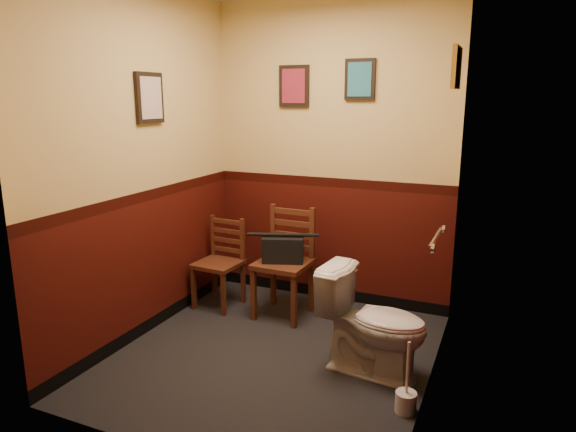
# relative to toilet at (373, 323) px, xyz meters

# --- Properties ---
(floor) EXTENTS (2.20, 2.40, 0.00)m
(floor) POSITION_rel_toilet_xyz_m (-0.72, -0.05, -0.36)
(floor) COLOR black
(floor) RESTS_ON ground
(wall_back) EXTENTS (2.20, 0.00, 2.70)m
(wall_back) POSITION_rel_toilet_xyz_m (-0.72, 1.15, 0.99)
(wall_back) COLOR #3B0D09
(wall_back) RESTS_ON ground
(wall_front) EXTENTS (2.20, 0.00, 2.70)m
(wall_front) POSITION_rel_toilet_xyz_m (-0.72, -1.25, 0.99)
(wall_front) COLOR #3B0D09
(wall_front) RESTS_ON ground
(wall_left) EXTENTS (0.00, 2.40, 2.70)m
(wall_left) POSITION_rel_toilet_xyz_m (-1.82, -0.05, 0.99)
(wall_left) COLOR #3B0D09
(wall_left) RESTS_ON ground
(wall_right) EXTENTS (0.00, 2.40, 2.70)m
(wall_right) POSITION_rel_toilet_xyz_m (0.38, -0.05, 0.99)
(wall_right) COLOR #3B0D09
(wall_right) RESTS_ON ground
(grab_bar) EXTENTS (0.05, 0.56, 0.06)m
(grab_bar) POSITION_rel_toilet_xyz_m (0.35, 0.20, 0.59)
(grab_bar) COLOR silver
(grab_bar) RESTS_ON wall_right
(framed_print_back_a) EXTENTS (0.28, 0.04, 0.36)m
(framed_print_back_a) POSITION_rel_toilet_xyz_m (-1.07, 1.13, 1.59)
(framed_print_back_a) COLOR black
(framed_print_back_a) RESTS_ON wall_back
(framed_print_back_b) EXTENTS (0.26, 0.04, 0.34)m
(framed_print_back_b) POSITION_rel_toilet_xyz_m (-0.47, 1.13, 1.64)
(framed_print_back_b) COLOR black
(framed_print_back_b) RESTS_ON wall_back
(framed_print_left) EXTENTS (0.04, 0.30, 0.38)m
(framed_print_left) POSITION_rel_toilet_xyz_m (-1.80, 0.05, 1.49)
(framed_print_left) COLOR black
(framed_print_left) RESTS_ON wall_left
(framed_print_right) EXTENTS (0.04, 0.34, 0.28)m
(framed_print_right) POSITION_rel_toilet_xyz_m (0.36, 0.55, 1.69)
(framed_print_right) COLOR olive
(framed_print_right) RESTS_ON wall_right
(toilet) EXTENTS (0.78, 0.49, 0.72)m
(toilet) POSITION_rel_toilet_xyz_m (0.00, 0.00, 0.00)
(toilet) COLOR white
(toilet) RESTS_ON floor
(toilet_brush) EXTENTS (0.13, 0.13, 0.46)m
(toilet_brush) POSITION_rel_toilet_xyz_m (0.31, -0.37, -0.29)
(toilet_brush) COLOR silver
(toilet_brush) RESTS_ON floor
(chair_left) EXTENTS (0.39, 0.39, 0.80)m
(chair_left) POSITION_rel_toilet_xyz_m (-1.57, 0.61, 0.04)
(chair_left) COLOR #5B2D1B
(chair_left) RESTS_ON floor
(chair_right) EXTENTS (0.45, 0.45, 0.94)m
(chair_right) POSITION_rel_toilet_xyz_m (-0.95, 0.66, 0.11)
(chair_right) COLOR #5B2D1B
(chair_right) RESTS_ON floor
(handbag) EXTENTS (0.38, 0.28, 0.25)m
(handbag) POSITION_rel_toilet_xyz_m (-0.95, 0.62, 0.24)
(handbag) COLOR black
(handbag) RESTS_ON chair_right
(tp_stack) EXTENTS (0.21, 0.11, 0.18)m
(tp_stack) POSITION_rel_toilet_xyz_m (-0.77, 1.03, -0.29)
(tp_stack) COLOR silver
(tp_stack) RESTS_ON floor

